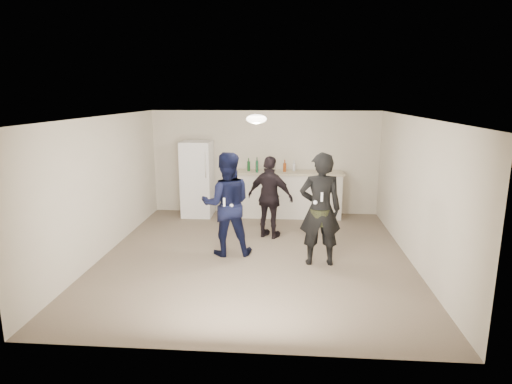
# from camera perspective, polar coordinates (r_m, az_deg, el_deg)

# --- Properties ---
(floor) EXTENTS (6.00, 6.00, 0.00)m
(floor) POSITION_cam_1_polar(r_m,az_deg,el_deg) (7.87, -0.11, -8.52)
(floor) COLOR #6B5B4C
(floor) RESTS_ON ground
(ceiling) EXTENTS (6.00, 6.00, 0.00)m
(ceiling) POSITION_cam_1_polar(r_m,az_deg,el_deg) (7.34, -0.12, 9.98)
(ceiling) COLOR silver
(ceiling) RESTS_ON wall_back
(wall_back) EXTENTS (6.00, 0.00, 6.00)m
(wall_back) POSITION_cam_1_polar(r_m,az_deg,el_deg) (10.45, 1.18, 3.94)
(wall_back) COLOR beige
(wall_back) RESTS_ON floor
(wall_front) EXTENTS (6.00, 0.00, 6.00)m
(wall_front) POSITION_cam_1_polar(r_m,az_deg,el_deg) (4.63, -3.05, -7.59)
(wall_front) COLOR beige
(wall_front) RESTS_ON floor
(wall_left) EXTENTS (0.00, 6.00, 6.00)m
(wall_left) POSITION_cam_1_polar(r_m,az_deg,el_deg) (8.19, -19.68, 0.70)
(wall_left) COLOR beige
(wall_left) RESTS_ON floor
(wall_right) EXTENTS (0.00, 6.00, 6.00)m
(wall_right) POSITION_cam_1_polar(r_m,az_deg,el_deg) (7.79, 20.48, 0.05)
(wall_right) COLOR beige
(wall_right) RESTS_ON floor
(counter) EXTENTS (2.60, 0.56, 1.05)m
(counter) POSITION_cam_1_polar(r_m,az_deg,el_deg) (10.25, 3.99, -0.40)
(counter) COLOR silver
(counter) RESTS_ON floor
(counter_top) EXTENTS (2.68, 0.64, 0.04)m
(counter_top) POSITION_cam_1_polar(r_m,az_deg,el_deg) (10.14, 4.03, 2.60)
(counter_top) COLOR #C0B795
(counter_top) RESTS_ON counter
(fridge) EXTENTS (0.70, 0.70, 1.80)m
(fridge) POSITION_cam_1_polar(r_m,az_deg,el_deg) (10.33, -7.82, 1.75)
(fridge) COLOR white
(fridge) RESTS_ON floor
(fridge_handle) EXTENTS (0.02, 0.02, 0.60)m
(fridge_handle) POSITION_cam_1_polar(r_m,az_deg,el_deg) (9.85, -6.74, 3.60)
(fridge_handle) COLOR silver
(fridge_handle) RESTS_ON fridge
(ceiling_dome) EXTENTS (0.36, 0.36, 0.16)m
(ceiling_dome) POSITION_cam_1_polar(r_m,az_deg,el_deg) (7.64, 0.06, 9.72)
(ceiling_dome) COLOR white
(ceiling_dome) RESTS_ON ceiling
(shaker) EXTENTS (0.08, 0.08, 0.17)m
(shaker) POSITION_cam_1_polar(r_m,az_deg,el_deg) (10.00, 2.10, 3.10)
(shaker) COLOR silver
(shaker) RESTS_ON counter_top
(man) EXTENTS (1.01, 0.84, 1.88)m
(man) POSITION_cam_1_polar(r_m,az_deg,el_deg) (7.72, -3.93, -1.62)
(man) COLOR #0E143C
(man) RESTS_ON floor
(woman) EXTENTS (0.74, 0.52, 1.95)m
(woman) POSITION_cam_1_polar(r_m,az_deg,el_deg) (7.31, 8.55, -2.31)
(woman) COLOR black
(woman) RESTS_ON floor
(camo_shorts) EXTENTS (0.34, 0.34, 0.28)m
(camo_shorts) POSITION_cam_1_polar(r_m,az_deg,el_deg) (7.34, 8.52, -3.24)
(camo_shorts) COLOR #2C3518
(camo_shorts) RESTS_ON woman
(spectator) EXTENTS (1.07, 0.76, 1.68)m
(spectator) POSITION_cam_1_polar(r_m,az_deg,el_deg) (8.63, 1.90, -0.74)
(spectator) COLOR black
(spectator) RESTS_ON floor
(remote_man) EXTENTS (0.04, 0.04, 0.15)m
(remote_man) POSITION_cam_1_polar(r_m,az_deg,el_deg) (7.43, -4.25, -1.35)
(remote_man) COLOR white
(remote_man) RESTS_ON man
(nunchuk_man) EXTENTS (0.07, 0.07, 0.07)m
(nunchuk_man) POSITION_cam_1_polar(r_m,az_deg,el_deg) (7.46, -3.29, -1.83)
(nunchuk_man) COLOR silver
(nunchuk_man) RESTS_ON man
(remote_woman) EXTENTS (0.04, 0.04, 0.15)m
(remote_woman) POSITION_cam_1_polar(r_m,az_deg,el_deg) (7.00, 8.76, -0.66)
(remote_woman) COLOR silver
(remote_woman) RESTS_ON woman
(nunchuk_woman) EXTENTS (0.07, 0.07, 0.07)m
(nunchuk_woman) POSITION_cam_1_polar(r_m,az_deg,el_deg) (7.04, 7.91, -1.38)
(nunchuk_woman) COLOR white
(nunchuk_woman) RESTS_ON woman
(bottle_cluster) EXTENTS (1.15, 0.33, 0.28)m
(bottle_cluster) POSITION_cam_1_polar(r_m,az_deg,el_deg) (10.14, 1.47, 3.39)
(bottle_cluster) COLOR #8F5014
(bottle_cluster) RESTS_ON counter_top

